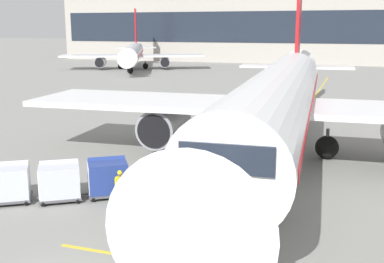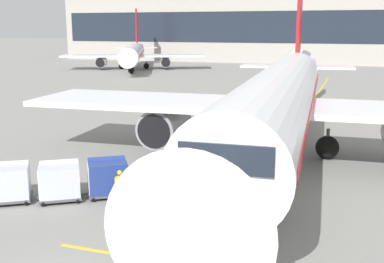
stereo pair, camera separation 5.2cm
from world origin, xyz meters
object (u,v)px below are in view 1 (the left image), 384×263
(parked_airplane, at_px, (280,99))
(safety_cone_engine_keepout, at_px, (159,151))
(baggage_cart_lead, at_px, (108,177))
(distant_airplane, at_px, (133,54))
(baggage_cart_third, at_px, (8,182))
(ground_crew_by_loader, at_px, (120,185))
(belt_loader, at_px, (179,167))
(ground_crew_by_carts, at_px, (180,173))
(baggage_cart_second, at_px, (59,181))

(parked_airplane, height_order, safety_cone_engine_keepout, parked_airplane)
(baggage_cart_lead, xyz_separation_m, distant_airplane, (-31.65, 67.85, 2.15))
(baggage_cart_third, xyz_separation_m, safety_cone_engine_keepout, (3.60, 10.19, -0.65))
(parked_airplane, height_order, ground_crew_by_loader, parked_airplane)
(belt_loader, relative_size, ground_crew_by_loader, 2.98)
(parked_airplane, height_order, ground_crew_by_carts, parked_airplane)
(ground_crew_by_carts, distance_m, safety_cone_engine_keepout, 7.08)
(safety_cone_engine_keepout, distance_m, distant_airplane, 67.68)
(parked_airplane, bearing_deg, baggage_cart_third, -132.45)
(safety_cone_engine_keepout, bearing_deg, parked_airplane, 14.51)
(baggage_cart_third, xyz_separation_m, ground_crew_by_loader, (5.34, 1.36, -0.00))
(parked_airplane, distance_m, baggage_cart_third, 16.70)
(baggage_cart_third, bearing_deg, baggage_cart_lead, 29.91)
(ground_crew_by_loader, xyz_separation_m, ground_crew_by_carts, (1.98, 2.85, 0.00))
(distant_airplane, bearing_deg, ground_crew_by_carts, -62.16)
(baggage_cart_third, bearing_deg, safety_cone_engine_keepout, 70.55)
(parked_airplane, distance_m, belt_loader, 8.55)
(belt_loader, xyz_separation_m, baggage_cart_lead, (-2.68, -3.02, 0.09))
(baggage_cart_third, relative_size, ground_crew_by_carts, 1.55)
(baggage_cart_third, bearing_deg, ground_crew_by_carts, 29.86)
(belt_loader, xyz_separation_m, safety_cone_engine_keepout, (-3.19, 4.81, -0.56))
(baggage_cart_second, bearing_deg, parked_airplane, 51.20)
(baggage_cart_third, bearing_deg, distant_airplane, 111.42)
(parked_airplane, bearing_deg, ground_crew_by_carts, -115.47)
(ground_crew_by_carts, bearing_deg, baggage_cart_second, -148.41)
(parked_airplane, relative_size, baggage_cart_lead, 16.10)
(belt_loader, height_order, safety_cone_engine_keepout, belt_loader)
(parked_airplane, xyz_separation_m, baggage_cart_second, (-8.92, -11.09, -2.91))
(ground_crew_by_loader, bearing_deg, baggage_cart_second, -174.31)
(baggage_cart_lead, height_order, baggage_cart_third, same)
(baggage_cart_lead, xyz_separation_m, safety_cone_engine_keepout, (-0.51, 7.83, -0.65))
(parked_airplane, distance_m, baggage_cart_lead, 12.36)
(baggage_cart_lead, distance_m, baggage_cart_third, 4.74)
(baggage_cart_third, distance_m, safety_cone_engine_keepout, 10.83)
(belt_loader, relative_size, distant_airplane, 0.15)
(baggage_cart_second, bearing_deg, ground_crew_by_loader, 5.69)
(ground_crew_by_carts, relative_size, safety_cone_engine_keepout, 2.45)
(ground_crew_by_carts, xyz_separation_m, safety_cone_engine_keepout, (-3.72, 5.99, -0.65))
(parked_airplane, xyz_separation_m, distant_airplane, (-38.64, 58.08, -0.76))
(ground_crew_by_loader, height_order, ground_crew_by_carts, same)
(baggage_cart_third, distance_m, ground_crew_by_carts, 8.44)
(parked_airplane, distance_m, safety_cone_engine_keepout, 8.53)
(ground_crew_by_carts, xyz_separation_m, distant_airplane, (-34.86, 66.01, 2.15))
(parked_airplane, relative_size, distant_airplane, 1.23)
(baggage_cart_second, xyz_separation_m, baggage_cart_third, (-2.18, -1.04, 0.00))
(parked_airplane, distance_m, ground_crew_by_loader, 12.56)
(belt_loader, bearing_deg, baggage_cart_lead, -131.64)
(baggage_cart_second, height_order, ground_crew_by_carts, baggage_cart_second)
(baggage_cart_lead, bearing_deg, ground_crew_by_carts, 29.79)
(belt_loader, bearing_deg, ground_crew_by_loader, -109.83)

